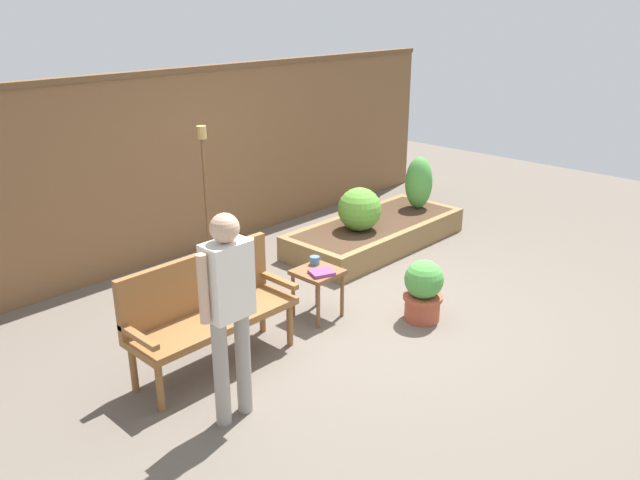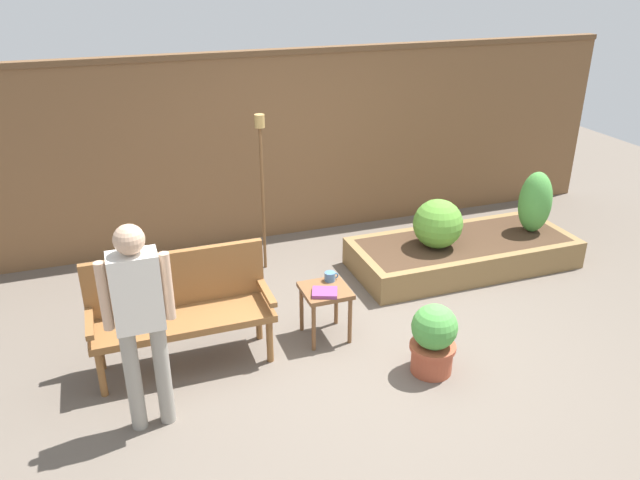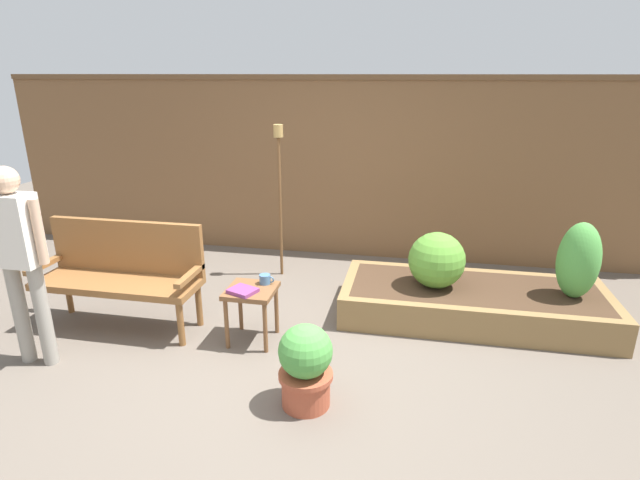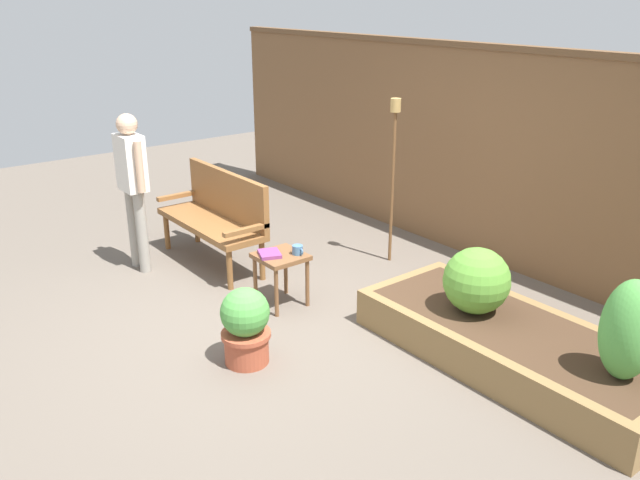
# 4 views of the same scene
# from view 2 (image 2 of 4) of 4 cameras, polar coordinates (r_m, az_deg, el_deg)

# --- Properties ---
(ground_plane) EXTENTS (14.00, 14.00, 0.00)m
(ground_plane) POSITION_cam_2_polar(r_m,az_deg,el_deg) (5.46, 4.51, -9.80)
(ground_plane) COLOR #60564C
(fence_back) EXTENTS (8.40, 0.14, 2.16)m
(fence_back) POSITION_cam_2_polar(r_m,az_deg,el_deg) (7.23, -3.63, 8.64)
(fence_back) COLOR brown
(fence_back) RESTS_ON ground_plane
(garden_bench) EXTENTS (1.44, 0.48, 0.94)m
(garden_bench) POSITION_cam_2_polar(r_m,az_deg,el_deg) (5.15, -12.72, -5.54)
(garden_bench) COLOR brown
(garden_bench) RESTS_ON ground_plane
(side_table) EXTENTS (0.40, 0.40, 0.48)m
(side_table) POSITION_cam_2_polar(r_m,az_deg,el_deg) (5.38, 0.50, -5.24)
(side_table) COLOR brown
(side_table) RESTS_ON ground_plane
(cup_on_table) EXTENTS (0.13, 0.09, 0.08)m
(cup_on_table) POSITION_cam_2_polar(r_m,az_deg,el_deg) (5.45, 0.94, -3.36)
(cup_on_table) COLOR teal
(cup_on_table) RESTS_ON side_table
(book_on_table) EXTENTS (0.26, 0.24, 0.03)m
(book_on_table) POSITION_cam_2_polar(r_m,az_deg,el_deg) (5.25, 0.44, -4.83)
(book_on_table) COLOR #7F3875
(book_on_table) RESTS_ON side_table
(potted_boxwood) EXTENTS (0.37, 0.37, 0.60)m
(potted_boxwood) POSITION_cam_2_polar(r_m,az_deg,el_deg) (5.08, 10.35, -8.84)
(potted_boxwood) COLOR #A84C33
(potted_boxwood) RESTS_ON ground_plane
(raised_planter_bed) EXTENTS (2.40, 1.00, 0.30)m
(raised_planter_bed) POSITION_cam_2_polar(r_m,az_deg,el_deg) (6.90, 12.94, -1.15)
(raised_planter_bed) COLOR olive
(raised_planter_bed) RESTS_ON ground_plane
(shrub_near_bench) EXTENTS (0.51, 0.51, 0.51)m
(shrub_near_bench) POSITION_cam_2_polar(r_m,az_deg,el_deg) (6.53, 10.74, 1.47)
(shrub_near_bench) COLOR brown
(shrub_near_bench) RESTS_ON raised_planter_bed
(shrub_far_corner) EXTENTS (0.35, 0.35, 0.68)m
(shrub_far_corner) POSITION_cam_2_polar(r_m,az_deg,el_deg) (7.14, 19.10, 3.30)
(shrub_far_corner) COLOR brown
(shrub_far_corner) RESTS_ON raised_planter_bed
(tiki_torch) EXTENTS (0.10, 0.10, 1.67)m
(tiki_torch) POSITION_cam_2_polar(r_m,az_deg,el_deg) (6.34, -5.39, 6.78)
(tiki_torch) COLOR brown
(tiki_torch) RESTS_ON ground_plane
(person_by_bench) EXTENTS (0.47, 0.20, 1.56)m
(person_by_bench) POSITION_cam_2_polar(r_m,az_deg,el_deg) (4.31, -16.24, -6.34)
(person_by_bench) COLOR gray
(person_by_bench) RESTS_ON ground_plane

